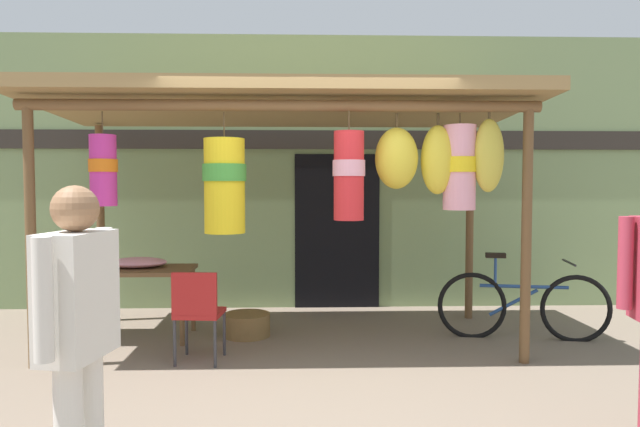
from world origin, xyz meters
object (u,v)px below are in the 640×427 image
(wicker_basket_by_table, at_px, (247,325))
(vendor_in_orange, at_px, (78,325))
(flower_heap_on_table, at_px, (139,262))
(folding_chair, at_px, (198,308))
(display_table, at_px, (131,276))
(parked_bicycle, at_px, (523,306))

(wicker_basket_by_table, distance_m, vendor_in_orange, 3.42)
(flower_heap_on_table, relative_size, folding_chair, 0.71)
(folding_chair, bearing_deg, wicker_basket_by_table, 69.20)
(display_table, relative_size, folding_chair, 1.50)
(display_table, bearing_deg, flower_heap_on_table, 44.11)
(folding_chair, relative_size, wicker_basket_by_table, 1.70)
(vendor_in_orange, bearing_deg, wicker_basket_by_table, 81.84)
(folding_chair, distance_m, parked_bicycle, 3.31)
(parked_bicycle, relative_size, vendor_in_orange, 1.08)
(folding_chair, height_order, vendor_in_orange, vendor_in_orange)
(flower_heap_on_table, bearing_deg, wicker_basket_by_table, -0.56)
(wicker_basket_by_table, xyz_separation_m, vendor_in_orange, (-0.47, -3.28, 0.83))
(display_table, relative_size, wicker_basket_by_table, 2.55)
(flower_heap_on_table, height_order, vendor_in_orange, vendor_in_orange)
(display_table, height_order, parked_bicycle, parked_bicycle)
(folding_chair, xyz_separation_m, wicker_basket_by_table, (0.35, 0.91, -0.38))
(flower_heap_on_table, xyz_separation_m, vendor_in_orange, (0.66, -3.29, 0.16))
(parked_bicycle, distance_m, vendor_in_orange, 4.59)
(flower_heap_on_table, distance_m, folding_chair, 1.24)
(display_table, distance_m, wicker_basket_by_table, 1.31)
(flower_heap_on_table, distance_m, parked_bicycle, 4.04)
(flower_heap_on_table, height_order, parked_bicycle, parked_bicycle)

